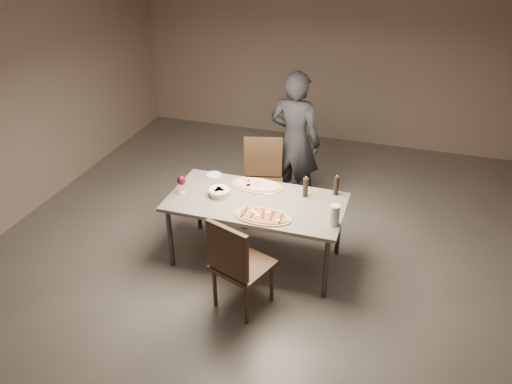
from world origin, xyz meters
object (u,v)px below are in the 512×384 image
(pepper_mill_left, at_px, (336,185))
(chair_far, at_px, (263,176))
(dining_table, at_px, (256,205))
(bread_basket, at_px, (219,191))
(diner, at_px, (295,141))
(ham_pizza, at_px, (257,185))
(carafe, at_px, (334,215))
(chair_near, at_px, (237,262))
(zucchini_pizza, at_px, (263,216))

(pepper_mill_left, distance_m, chair_far, 1.10)
(dining_table, height_order, bread_basket, bread_basket)
(chair_far, xyz_separation_m, diner, (0.28, 0.41, 0.31))
(chair_far, bearing_deg, diner, -138.87)
(ham_pizza, relative_size, chair_far, 0.57)
(pepper_mill_left, distance_m, diner, 1.12)
(carafe, distance_m, chair_far, 1.50)
(dining_table, xyz_separation_m, carafe, (0.83, -0.19, 0.16))
(dining_table, relative_size, diner, 1.03)
(bread_basket, distance_m, chair_far, 0.93)
(bread_basket, xyz_separation_m, pepper_mill_left, (1.15, 0.39, 0.06))
(carafe, xyz_separation_m, chair_far, (-1.02, 1.05, -0.29))
(chair_far, bearing_deg, ham_pizza, 86.52)
(ham_pizza, distance_m, pepper_mill_left, 0.84)
(pepper_mill_left, height_order, chair_near, chair_near)
(dining_table, relative_size, ham_pizza, 3.11)
(ham_pizza, height_order, diner, diner)
(ham_pizza, bearing_deg, zucchini_pizza, -78.77)
(bread_basket, height_order, chair_near, chair_near)
(zucchini_pizza, xyz_separation_m, ham_pizza, (-0.24, 0.56, -0.00))
(dining_table, height_order, carafe, carafe)
(bread_basket, height_order, chair_far, chair_far)
(dining_table, height_order, ham_pizza, ham_pizza)
(carafe, bearing_deg, chair_near, -142.39)
(carafe, bearing_deg, dining_table, 166.79)
(dining_table, height_order, zucchini_pizza, zucchini_pizza)
(ham_pizza, relative_size, bread_basket, 2.55)
(carafe, height_order, chair_far, chair_far)
(dining_table, distance_m, bread_basket, 0.41)
(dining_table, relative_size, zucchini_pizza, 3.17)
(bread_basket, relative_size, chair_far, 0.23)
(diner, bearing_deg, zucchini_pizza, 101.16)
(carafe, bearing_deg, ham_pizza, 152.41)
(zucchini_pizza, relative_size, ham_pizza, 0.98)
(pepper_mill_left, distance_m, carafe, 0.57)
(ham_pizza, relative_size, pepper_mill_left, 2.56)
(bread_basket, height_order, pepper_mill_left, pepper_mill_left)
(dining_table, bearing_deg, bread_basket, -177.14)
(zucchini_pizza, xyz_separation_m, bread_basket, (-0.55, 0.26, 0.03))
(dining_table, xyz_separation_m, chair_near, (0.07, -0.78, -0.13))
(chair_near, height_order, diner, diner)
(ham_pizza, bearing_deg, bread_basket, -148.22)
(dining_table, distance_m, diner, 1.29)
(dining_table, distance_m, chair_near, 0.80)
(dining_table, bearing_deg, ham_pizza, 105.74)
(zucchini_pizza, relative_size, pepper_mill_left, 2.51)
(bread_basket, relative_size, carafe, 1.09)
(bread_basket, distance_m, pepper_mill_left, 1.21)
(ham_pizza, height_order, bread_basket, bread_basket)
(ham_pizza, height_order, chair_near, chair_near)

